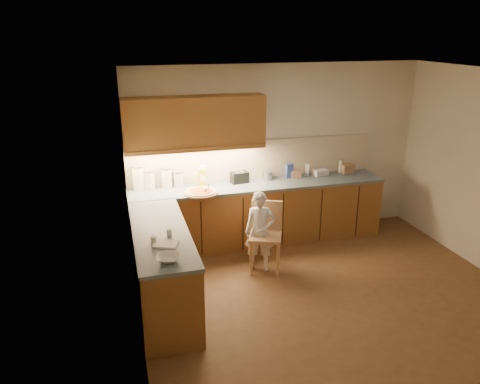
{
  "coord_description": "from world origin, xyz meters",
  "views": [
    {
      "loc": [
        -2.36,
        -4.47,
        3.06
      ],
      "look_at": [
        -0.8,
        1.2,
        1.0
      ],
      "focal_mm": 35.0,
      "sensor_mm": 36.0,
      "label": 1
    }
  ],
  "objects_px": {
    "child": "(260,232)",
    "toaster": "(240,177)",
    "pizza_on_board": "(201,192)",
    "wooden_chair": "(266,231)",
    "oil_jug": "(202,177)"
  },
  "relations": [
    {
      "from": "pizza_on_board",
      "to": "wooden_chair",
      "type": "height_order",
      "value": "pizza_on_board"
    },
    {
      "from": "child",
      "to": "toaster",
      "type": "bearing_deg",
      "value": 110.46
    },
    {
      "from": "oil_jug",
      "to": "toaster",
      "type": "relative_size",
      "value": 1.1
    },
    {
      "from": "pizza_on_board",
      "to": "child",
      "type": "distance_m",
      "value": 0.99
    },
    {
      "from": "child",
      "to": "wooden_chair",
      "type": "height_order",
      "value": "child"
    },
    {
      "from": "wooden_chair",
      "to": "toaster",
      "type": "xyz_separation_m",
      "value": [
        -0.11,
        0.92,
        0.47
      ]
    },
    {
      "from": "child",
      "to": "oil_jug",
      "type": "height_order",
      "value": "oil_jug"
    },
    {
      "from": "wooden_chair",
      "to": "oil_jug",
      "type": "height_order",
      "value": "oil_jug"
    },
    {
      "from": "child",
      "to": "oil_jug",
      "type": "xyz_separation_m",
      "value": [
        -0.57,
        0.96,
        0.51
      ]
    },
    {
      "from": "pizza_on_board",
      "to": "toaster",
      "type": "bearing_deg",
      "value": 26.67
    },
    {
      "from": "pizza_on_board",
      "to": "toaster",
      "type": "xyz_separation_m",
      "value": [
        0.63,
        0.32,
        0.06
      ]
    },
    {
      "from": "toaster",
      "to": "child",
      "type": "bearing_deg",
      "value": -98.79
    },
    {
      "from": "wooden_chair",
      "to": "child",
      "type": "bearing_deg",
      "value": -135.42
    },
    {
      "from": "pizza_on_board",
      "to": "wooden_chair",
      "type": "xyz_separation_m",
      "value": [
        0.75,
        -0.6,
        -0.41
      ]
    },
    {
      "from": "wooden_chair",
      "to": "oil_jug",
      "type": "xyz_separation_m",
      "value": [
        -0.66,
        0.92,
        0.53
      ]
    }
  ]
}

